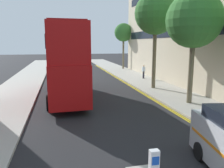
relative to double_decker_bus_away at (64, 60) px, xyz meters
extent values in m
cube|color=#ADA89E|center=(8.76, 0.36, -2.96)|extent=(4.00, 80.00, 0.14)
cube|color=#ADA89E|center=(-4.24, 0.36, -2.96)|extent=(4.00, 80.00, 0.14)
cube|color=yellow|center=(6.66, -1.64, -3.03)|extent=(0.10, 56.00, 0.01)
cube|color=yellow|center=(6.50, -1.64, -3.03)|extent=(0.10, 56.00, 0.01)
cube|color=white|center=(2.26, -12.27, -2.29)|extent=(0.28, 0.20, 0.95)
cube|color=blue|center=(2.26, -12.37, -2.10)|extent=(0.22, 0.01, 0.26)
cube|color=#B20F0F|center=(0.00, 0.00, -1.29)|extent=(2.89, 10.88, 2.60)
cube|color=#B20F0F|center=(0.00, 0.00, 1.26)|extent=(2.84, 10.67, 2.50)
cube|color=black|center=(0.00, 0.00, -0.99)|extent=(2.91, 10.45, 0.84)
cube|color=black|center=(0.00, 0.00, 1.36)|extent=(2.89, 10.24, 0.80)
cube|color=yellow|center=(-0.20, 5.37, 0.26)|extent=(2.00, 0.13, 0.44)
cube|color=maroon|center=(0.00, 0.00, 2.56)|extent=(2.60, 9.80, 0.10)
cylinder|color=black|center=(-1.37, 3.30, -2.51)|extent=(0.34, 1.05, 1.04)
cylinder|color=black|center=(1.13, 3.39, -2.51)|extent=(0.34, 1.05, 1.04)
cylinder|color=black|center=(-1.13, -3.39, -2.51)|extent=(0.34, 1.05, 1.04)
cylinder|color=black|center=(1.37, -3.30, -2.51)|extent=(0.34, 1.05, 1.04)
cylinder|color=black|center=(4.60, -11.14, -2.69)|extent=(0.34, 0.71, 0.68)
cylinder|color=#2D2D38|center=(9.34, 7.03, -2.46)|extent=(0.22, 0.22, 0.85)
cube|color=silver|center=(9.34, 7.03, -1.76)|extent=(0.34, 0.22, 0.56)
sphere|color=beige|center=(9.34, 7.03, -1.37)|extent=(0.20, 0.20, 0.20)
cylinder|color=#6B6047|center=(9.87, 17.74, -0.40)|extent=(0.29, 0.29, 4.99)
cylinder|color=#6B6047|center=(10.54, 17.64, 2.57)|extent=(0.33, 1.40, 1.03)
cylinder|color=#6B6047|center=(10.10, 18.14, 2.42)|extent=(0.91, 0.58, 0.73)
cylinder|color=#6B6047|center=(9.52, 17.94, 2.38)|extent=(0.54, 0.80, 0.65)
cylinder|color=#6B6047|center=(9.46, 17.34, 2.49)|extent=(0.91, 0.94, 0.88)
cylinder|color=#6B6047|center=(10.12, 17.27, 2.47)|extent=(1.03, 0.62, 0.82)
sphere|color=#33702D|center=(9.87, 17.74, 2.97)|extent=(2.92, 2.92, 2.92)
cylinder|color=#6B6047|center=(8.19, 1.46, -0.07)|extent=(0.35, 0.35, 5.63)
cylinder|color=#6B6047|center=(8.93, 1.59, 3.27)|extent=(0.39, 1.55, 1.14)
cylinder|color=#6B6047|center=(8.09, 2.05, 3.16)|extent=(1.24, 0.33, 0.92)
cylinder|color=#6B6047|center=(7.59, 1.28, 3.18)|extent=(0.48, 1.27, 0.95)
cylinder|color=#6B6047|center=(8.35, 0.81, 3.21)|extent=(1.38, 0.45, 1.02)
sphere|color=#33702D|center=(8.19, 1.46, 3.88)|extent=(3.77, 3.77, 3.77)
cylinder|color=#6B6047|center=(8.49, -4.14, -0.61)|extent=(0.35, 0.35, 4.55)
cylinder|color=#6B6047|center=(9.20, -4.00, 2.17)|extent=(0.40, 1.49, 1.10)
cylinder|color=#6B6047|center=(8.55, -3.39, 2.19)|extent=(1.55, 0.24, 1.13)
cylinder|color=#6B6047|center=(7.82, -4.13, 2.13)|extent=(0.14, 1.39, 1.02)
cylinder|color=#6B6047|center=(8.59, -4.92, 2.21)|extent=(1.61, 0.33, 1.17)
sphere|color=#33702D|center=(8.49, -4.14, 2.78)|extent=(3.75, 3.75, 3.75)
cube|color=beige|center=(15.76, 4.00, 4.04)|extent=(10.00, 28.00, 14.13)
cube|color=black|center=(10.74, 4.00, 2.34)|extent=(0.04, 24.64, 1.00)
camera|label=1|loc=(-0.33, -17.91, 1.25)|focal=35.96mm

